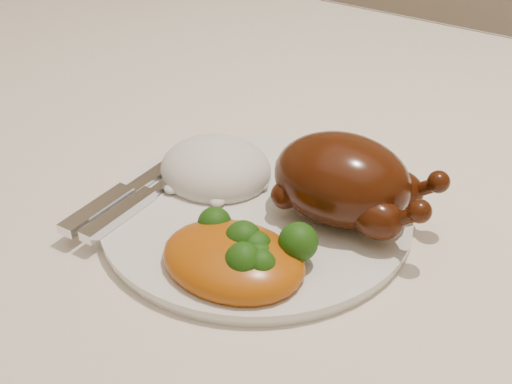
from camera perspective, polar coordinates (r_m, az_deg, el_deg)
The scene contains 7 objects.
dining_table at distance 0.72m, azimuth 13.21°, elevation -9.63°, with size 1.60×0.90×0.76m.
tablecloth at distance 0.67m, azimuth 13.99°, elevation -5.02°, with size 1.73×1.03×0.18m.
dinner_plate at distance 0.64m, azimuth 0.00°, elevation -1.93°, with size 0.27×0.27×0.01m, color white.
roast_chicken at distance 0.62m, azimuth 7.18°, elevation 0.90°, with size 0.15×0.10×0.08m.
rice_mound at distance 0.68m, azimuth -3.24°, elevation 1.80°, with size 0.12×0.11×0.06m.
mac_and_cheese at distance 0.57m, azimuth -1.14°, elevation -5.30°, with size 0.12×0.10×0.05m.
cutlery at distance 0.66m, azimuth -10.12°, elevation -0.44°, with size 0.04×0.20×0.01m.
Camera 1 is at (0.15, -0.52, 1.14)m, focal length 50.00 mm.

